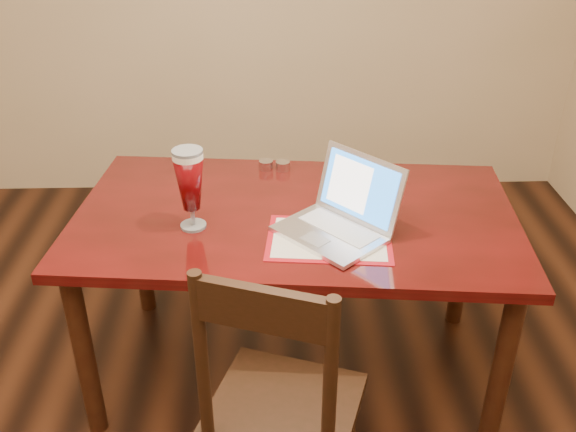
{
  "coord_description": "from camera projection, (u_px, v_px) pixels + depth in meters",
  "views": [
    {
      "loc": [
        0.34,
        -1.4,
        1.97
      ],
      "look_at": [
        0.4,
        0.6,
        0.84
      ],
      "focal_mm": 40.0,
      "sensor_mm": 36.0,
      "label": 1
    }
  ],
  "objects": [
    {
      "name": "dining_table",
      "position": [
        293.0,
        232.0,
        2.47
      ],
      "size": [
        1.75,
        1.09,
        1.09
      ],
      "rotation": [
        0.0,
        0.0,
        -0.1
      ],
      "color": "#500A0B",
      "rests_on": "ground"
    },
    {
      "name": "dining_chair",
      "position": [
        280.0,
        410.0,
        1.95
      ],
      "size": [
        0.56,
        0.55,
        1.05
      ],
      "rotation": [
        0.0,
        0.0,
        -0.33
      ],
      "color": "black",
      "rests_on": "ground"
    }
  ]
}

